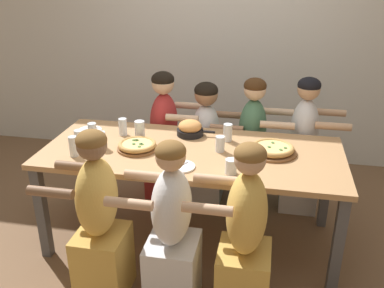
{
  "coord_description": "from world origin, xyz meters",
  "views": [
    {
      "loc": [
        0.56,
        -2.82,
        2.09
      ],
      "look_at": [
        0.0,
        0.0,
        0.84
      ],
      "focal_mm": 40.0,
      "sensor_mm": 36.0,
      "label": 1
    }
  ],
  "objects_px": {
    "pizza_board_main": "(137,146)",
    "pizza_board_second": "(272,149)",
    "drinking_glass_e": "(93,133)",
    "empty_plate_b": "(90,130)",
    "drinking_glass_g": "(220,145)",
    "drinking_glass_b": "(228,133)",
    "diner_far_center": "(206,146)",
    "drinking_glass_a": "(231,167)",
    "diner_far_right": "(302,151)",
    "skillet_bowl": "(190,129)",
    "diner_far_midleft": "(165,140)",
    "drinking_glass_f": "(140,130)",
    "diner_near_midleft": "(99,224)",
    "diner_near_midright": "(244,242)",
    "diner_near_center": "(172,235)",
    "empty_plate_a": "(181,166)",
    "drinking_glass_i": "(79,139)",
    "drinking_glass_d": "(101,141)",
    "diner_far_midright": "(252,148)",
    "drinking_glass_h": "(74,148)",
    "drinking_glass_c": "(123,128)"
  },
  "relations": [
    {
      "from": "pizza_board_main",
      "to": "pizza_board_second",
      "type": "distance_m",
      "value": 0.99
    },
    {
      "from": "pizza_board_main",
      "to": "drinking_glass_e",
      "type": "height_order",
      "value": "drinking_glass_e"
    },
    {
      "from": "empty_plate_b",
      "to": "drinking_glass_g",
      "type": "xyz_separation_m",
      "value": [
        1.1,
        -0.2,
        0.05
      ]
    },
    {
      "from": "drinking_glass_b",
      "to": "diner_far_center",
      "type": "height_order",
      "value": "diner_far_center"
    },
    {
      "from": "drinking_glass_a",
      "to": "diner_far_right",
      "type": "distance_m",
      "value": 1.17
    },
    {
      "from": "drinking_glass_e",
      "to": "skillet_bowl",
      "type": "bearing_deg",
      "value": 19.53
    },
    {
      "from": "diner_far_midleft",
      "to": "pizza_board_second",
      "type": "bearing_deg",
      "value": 57.3
    },
    {
      "from": "drinking_glass_f",
      "to": "diner_near_midleft",
      "type": "relative_size",
      "value": 0.12
    },
    {
      "from": "diner_far_midleft",
      "to": "diner_near_midright",
      "type": "xyz_separation_m",
      "value": [
        0.85,
        -1.38,
        -0.02
      ]
    },
    {
      "from": "skillet_bowl",
      "to": "diner_near_center",
      "type": "bearing_deg",
      "value": -85.35
    },
    {
      "from": "pizza_board_second",
      "to": "diner_near_center",
      "type": "distance_m",
      "value": 0.99
    },
    {
      "from": "empty_plate_a",
      "to": "drinking_glass_g",
      "type": "bearing_deg",
      "value": 53.95
    },
    {
      "from": "drinking_glass_i",
      "to": "diner_near_center",
      "type": "relative_size",
      "value": 0.11
    },
    {
      "from": "diner_near_center",
      "to": "diner_far_midleft",
      "type": "relative_size",
      "value": 0.97
    },
    {
      "from": "drinking_glass_e",
      "to": "drinking_glass_i",
      "type": "distance_m",
      "value": 0.12
    },
    {
      "from": "pizza_board_main",
      "to": "diner_far_center",
      "type": "relative_size",
      "value": 0.27
    },
    {
      "from": "drinking_glass_e",
      "to": "diner_near_center",
      "type": "bearing_deg",
      "value": -42.15
    },
    {
      "from": "drinking_glass_a",
      "to": "diner_near_midleft",
      "type": "bearing_deg",
      "value": -154.69
    },
    {
      "from": "skillet_bowl",
      "to": "drinking_glass_b",
      "type": "bearing_deg",
      "value": -10.65
    },
    {
      "from": "drinking_glass_e",
      "to": "diner_far_center",
      "type": "xyz_separation_m",
      "value": [
        0.78,
        0.66,
        -0.33
      ]
    },
    {
      "from": "drinking_glass_d",
      "to": "diner_far_midleft",
      "type": "distance_m",
      "value": 0.88
    },
    {
      "from": "skillet_bowl",
      "to": "diner_far_right",
      "type": "relative_size",
      "value": 0.25
    },
    {
      "from": "diner_far_midright",
      "to": "diner_far_center",
      "type": "bearing_deg",
      "value": -90.0
    },
    {
      "from": "empty_plate_b",
      "to": "drinking_glass_h",
      "type": "bearing_deg",
      "value": -79.37
    },
    {
      "from": "drinking_glass_h",
      "to": "diner_far_midleft",
      "type": "distance_m",
      "value": 1.08
    },
    {
      "from": "drinking_glass_a",
      "to": "diner_far_right",
      "type": "relative_size",
      "value": 0.09
    },
    {
      "from": "drinking_glass_h",
      "to": "drinking_glass_i",
      "type": "xyz_separation_m",
      "value": [
        -0.04,
        0.19,
        -0.01
      ]
    },
    {
      "from": "pizza_board_main",
      "to": "drinking_glass_d",
      "type": "bearing_deg",
      "value": -174.57
    },
    {
      "from": "drinking_glass_i",
      "to": "diner_far_right",
      "type": "height_order",
      "value": "diner_far_right"
    },
    {
      "from": "diner_far_center",
      "to": "diner_near_midleft",
      "type": "bearing_deg",
      "value": -18.42
    },
    {
      "from": "pizza_board_main",
      "to": "diner_near_midright",
      "type": "distance_m",
      "value": 1.1
    },
    {
      "from": "diner_near_midright",
      "to": "pizza_board_main",
      "type": "bearing_deg",
      "value": 53.84
    },
    {
      "from": "drinking_glass_d",
      "to": "drinking_glass_f",
      "type": "relative_size",
      "value": 0.89
    },
    {
      "from": "skillet_bowl",
      "to": "drinking_glass_b",
      "type": "height_order",
      "value": "drinking_glass_b"
    },
    {
      "from": "empty_plate_a",
      "to": "diner_near_midleft",
      "type": "relative_size",
      "value": 0.17
    },
    {
      "from": "drinking_glass_g",
      "to": "drinking_glass_h",
      "type": "relative_size",
      "value": 0.79
    },
    {
      "from": "pizza_board_main",
      "to": "drinking_glass_c",
      "type": "relative_size",
      "value": 2.17
    },
    {
      "from": "drinking_glass_e",
      "to": "diner_near_midright",
      "type": "bearing_deg",
      "value": -30.1
    },
    {
      "from": "pizza_board_second",
      "to": "diner_far_right",
      "type": "relative_size",
      "value": 0.29
    },
    {
      "from": "diner_far_right",
      "to": "diner_far_midleft",
      "type": "height_order",
      "value": "diner_far_right"
    },
    {
      "from": "pizza_board_main",
      "to": "drinking_glass_f",
      "type": "distance_m",
      "value": 0.21
    },
    {
      "from": "drinking_glass_h",
      "to": "drinking_glass_a",
      "type": "bearing_deg",
      "value": -2.85
    },
    {
      "from": "drinking_glass_f",
      "to": "skillet_bowl",
      "type": "bearing_deg",
      "value": 21.34
    },
    {
      "from": "pizza_board_main",
      "to": "drinking_glass_b",
      "type": "xyz_separation_m",
      "value": [
        0.64,
        0.29,
        0.03
      ]
    },
    {
      "from": "drinking_glass_d",
      "to": "diner_far_midright",
      "type": "relative_size",
      "value": 0.11
    },
    {
      "from": "skillet_bowl",
      "to": "diner_near_midleft",
      "type": "bearing_deg",
      "value": -112.01
    },
    {
      "from": "drinking_glass_f",
      "to": "diner_near_center",
      "type": "bearing_deg",
      "value": -61.48
    },
    {
      "from": "empty_plate_b",
      "to": "drinking_glass_i",
      "type": "height_order",
      "value": "drinking_glass_i"
    },
    {
      "from": "drinking_glass_e",
      "to": "diner_near_center",
      "type": "height_order",
      "value": "diner_near_center"
    },
    {
      "from": "empty_plate_b",
      "to": "pizza_board_main",
      "type": "bearing_deg",
      "value": -29.56
    }
  ]
}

